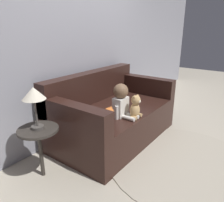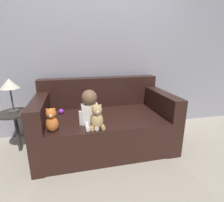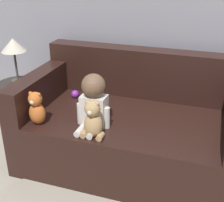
# 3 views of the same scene
# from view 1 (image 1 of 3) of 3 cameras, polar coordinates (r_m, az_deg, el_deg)

# --- Properties ---
(ground_plane) EXTENTS (12.00, 12.00, 0.00)m
(ground_plane) POSITION_cam_1_polar(r_m,az_deg,el_deg) (3.12, 0.77, -9.40)
(ground_plane) COLOR #B7AD99
(wall_back) EXTENTS (8.00, 0.05, 2.60)m
(wall_back) POSITION_cam_1_polar(r_m,az_deg,el_deg) (3.13, -8.14, 15.40)
(wall_back) COLOR #93939E
(wall_back) RESTS_ON ground_plane
(couch) EXTENTS (1.73, 0.99, 0.89)m
(couch) POSITION_cam_1_polar(r_m,az_deg,el_deg) (3.02, -0.04, -3.76)
(couch) COLOR black
(couch) RESTS_ON ground_plane
(person_baby) EXTENTS (0.26, 0.31, 0.40)m
(person_baby) POSITION_cam_1_polar(r_m,az_deg,el_deg) (2.57, 2.44, 0.12)
(person_baby) COLOR white
(person_baby) RESTS_ON couch
(teddy_bear_brown) EXTENTS (0.16, 0.13, 0.28)m
(teddy_bear_brown) POSITION_cam_1_polar(r_m,az_deg,el_deg) (2.56, 6.11, -1.65)
(teddy_bear_brown) COLOR tan
(teddy_bear_brown) RESTS_ON couch
(plush_toy_side) EXTENTS (0.13, 0.12, 0.26)m
(plush_toy_side) POSITION_cam_1_polar(r_m,az_deg,el_deg) (2.22, -0.86, -4.89)
(plush_toy_side) COLOR orange
(plush_toy_side) RESTS_ON couch
(toy_ball) EXTENTS (0.07, 0.07, 0.07)m
(toy_ball) POSITION_cam_1_polar(r_m,az_deg,el_deg) (2.63, -9.28, -3.52)
(toy_ball) COLOR purple
(toy_ball) RESTS_ON couch
(floor_rug) EXTENTS (1.69, 1.69, 0.01)m
(floor_rug) POSITION_cam_1_polar(r_m,az_deg,el_deg) (2.73, 17.74, -14.87)
(floor_rug) COLOR #B2A893
(floor_rug) RESTS_ON ground_plane
(side_table) EXTENTS (0.40, 0.40, 0.96)m
(side_table) POSITION_cam_1_polar(r_m,az_deg,el_deg) (2.20, -19.24, -3.01)
(side_table) COLOR #332D28
(side_table) RESTS_ON ground_plane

